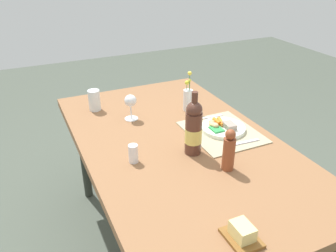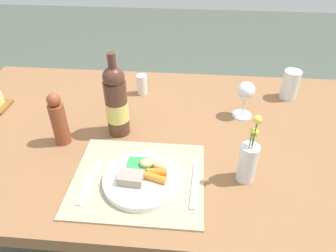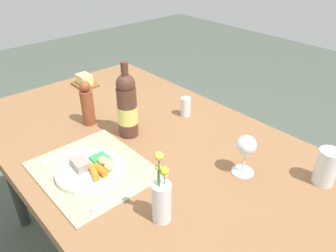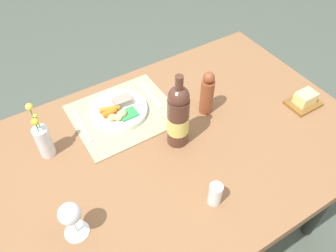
# 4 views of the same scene
# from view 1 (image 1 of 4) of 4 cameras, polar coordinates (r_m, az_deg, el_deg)

# --- Properties ---
(ground_plane) EXTENTS (8.00, 8.00, 0.00)m
(ground_plane) POSITION_cam_1_polar(r_m,az_deg,el_deg) (2.17, 1.62, -19.31)
(ground_plane) COLOR #495146
(dining_table) EXTENTS (1.60, 0.93, 0.72)m
(dining_table) POSITION_cam_1_polar(r_m,az_deg,el_deg) (1.74, 1.90, -4.31)
(dining_table) COLOR brown
(dining_table) RESTS_ON ground_plane
(placemat) EXTENTS (0.39, 0.34, 0.01)m
(placemat) POSITION_cam_1_polar(r_m,az_deg,el_deg) (1.81, 8.87, -0.98)
(placemat) COLOR tan
(placemat) RESTS_ON dining_table
(dinner_plate) EXTENTS (0.23, 0.23, 0.05)m
(dinner_plate) POSITION_cam_1_polar(r_m,az_deg,el_deg) (1.82, 8.99, -0.21)
(dinner_plate) COLOR white
(dinner_plate) RESTS_ON placemat
(fork) EXTENTS (0.03, 0.18, 0.00)m
(fork) POSITION_cam_1_polar(r_m,az_deg,el_deg) (1.73, 12.32, -2.68)
(fork) COLOR silver
(fork) RESTS_ON placemat
(knife) EXTENTS (0.02, 0.18, 0.00)m
(knife) POSITION_cam_1_polar(r_m,az_deg,el_deg) (1.94, 6.60, 1.41)
(knife) COLOR silver
(knife) RESTS_ON placemat
(pepper_mill) EXTENTS (0.05, 0.05, 0.19)m
(pepper_mill) POSITION_cam_1_polar(r_m,az_deg,el_deg) (1.48, 10.02, -4.04)
(pepper_mill) COLOR brown
(pepper_mill) RESTS_ON dining_table
(salt_shaker) EXTENTS (0.04, 0.04, 0.09)m
(salt_shaker) POSITION_cam_1_polar(r_m,az_deg,el_deg) (1.54, -5.74, -4.54)
(salt_shaker) COLOR white
(salt_shaker) RESTS_ON dining_table
(flower_vase) EXTENTS (0.05, 0.05, 0.24)m
(flower_vase) POSITION_cam_1_polar(r_m,az_deg,el_deg) (2.01, 3.31, 4.58)
(flower_vase) COLOR silver
(flower_vase) RESTS_ON dining_table
(butter_dish) EXTENTS (0.13, 0.10, 0.06)m
(butter_dish) POSITION_cam_1_polar(r_m,az_deg,el_deg) (1.21, 12.09, -16.98)
(butter_dish) COLOR brown
(butter_dish) RESTS_ON dining_table
(water_tumbler) EXTENTS (0.07, 0.07, 0.12)m
(water_tumbler) POSITION_cam_1_polar(r_m,az_deg,el_deg) (2.06, -12.03, 3.99)
(water_tumbler) COLOR silver
(water_tumbler) RESTS_ON dining_table
(wine_glass) EXTENTS (0.07, 0.07, 0.14)m
(wine_glass) POSITION_cam_1_polar(r_m,az_deg,el_deg) (1.90, -6.20, 3.95)
(wine_glass) COLOR white
(wine_glass) RESTS_ON dining_table
(wine_bottle) EXTENTS (0.08, 0.08, 0.30)m
(wine_bottle) POSITION_cam_1_polar(r_m,az_deg,el_deg) (1.57, 4.23, -0.42)
(wine_bottle) COLOR #502D22
(wine_bottle) RESTS_ON dining_table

